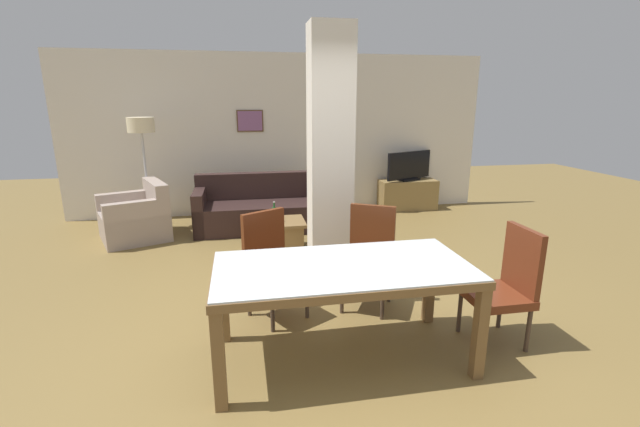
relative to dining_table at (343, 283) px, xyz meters
name	(u,v)px	position (x,y,z in m)	size (l,w,h in m)	color
ground_plane	(341,357)	(0.00, 0.00, -0.62)	(18.00, 18.00, 0.00)	brown
back_wall	(281,135)	(0.00, 4.61, 0.73)	(7.20, 0.09, 2.70)	white
divider_pillar	(330,156)	(0.25, 1.67, 0.73)	(0.46, 0.37, 2.70)	white
dining_table	(343,283)	(0.00, 0.00, 0.00)	(1.89, 0.93, 0.77)	brown
dining_chair_far_left	(272,262)	(-0.47, 0.81, -0.11)	(0.63, 0.63, 0.97)	#5B2711
dining_chair_head_right	(506,283)	(1.35, 0.00, -0.11)	(0.46, 0.46, 0.97)	#632A16
dining_chair_far_right	(369,254)	(0.47, 0.85, -0.11)	(0.62, 0.62, 0.97)	#592913
sofa	(263,210)	(-0.40, 3.62, -0.33)	(2.04, 0.86, 0.83)	#31201E
armchair	(137,219)	(-2.21, 3.43, -0.34)	(1.12, 1.13, 0.81)	#A9968A
coffee_table	(276,235)	(-0.30, 2.55, -0.41)	(0.77, 0.56, 0.41)	olive
bottle	(274,214)	(-0.31, 2.53, -0.11)	(0.06, 0.06, 0.27)	#194C23
tv_stand	(408,195)	(2.25, 4.33, -0.35)	(1.03, 0.40, 0.54)	olive
tv_screen	(409,166)	(2.25, 4.33, 0.17)	(0.93, 0.45, 0.52)	black
floor_lamp	(142,135)	(-2.13, 3.95, 0.82)	(0.39, 0.39, 1.69)	#B7B7BC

